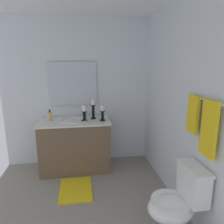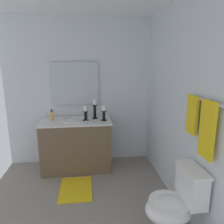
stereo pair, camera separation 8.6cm
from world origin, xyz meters
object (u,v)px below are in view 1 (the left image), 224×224
(candle_holder_tall, at_px, (103,113))
(toilet, at_px, (177,204))
(sink_basin, at_px, (74,123))
(towel_bar, at_px, (204,100))
(bath_mat, at_px, (76,189))
(towel_center, at_px, (209,129))
(candle_holder_mid, at_px, (84,113))
(mirror, at_px, (73,84))
(candle_holder_short, at_px, (93,108))
(soap_bottle, at_px, (50,116))
(vanity_cabinet, at_px, (75,145))
(towel_near_vanity, at_px, (193,114))

(candle_holder_tall, bearing_deg, toilet, 20.70)
(sink_basin, height_order, towel_bar, towel_bar)
(candle_holder_tall, xyz_separation_m, toilet, (1.50, 0.57, -0.59))
(candle_holder_tall, xyz_separation_m, bath_mat, (0.55, -0.45, -0.95))
(towel_center, bearing_deg, candle_holder_mid, -146.73)
(mirror, height_order, candle_holder_short, mirror)
(towel_bar, distance_m, towel_center, 0.28)
(towel_center, relative_size, bath_mat, 0.86)
(sink_basin, xyz_separation_m, towel_bar, (1.51, 1.23, 0.60))
(candle_holder_mid, distance_m, soap_bottle, 0.54)
(candle_holder_mid, height_order, bath_mat, candle_holder_mid)
(candle_holder_mid, bearing_deg, vanity_cabinet, -104.51)
(mirror, distance_m, towel_bar, 2.18)
(soap_bottle, relative_size, towel_bar, 0.32)
(vanity_cabinet, relative_size, towel_center, 2.18)
(vanity_cabinet, height_order, sink_basin, sink_basin)
(vanity_cabinet, bearing_deg, sink_basin, 90.00)
(candle_holder_mid, xyz_separation_m, towel_bar, (1.47, 1.07, 0.44))
(towel_center, bearing_deg, candle_holder_tall, -153.93)
(bath_mat, bearing_deg, sink_basin, 179.91)
(towel_near_vanity, bearing_deg, towel_center, 0.00)
(candle_holder_tall, relative_size, candle_holder_short, 0.76)
(candle_holder_tall, height_order, towel_near_vanity, towel_near_vanity)
(sink_basin, height_order, candle_holder_mid, candle_holder_mid)
(towel_near_vanity, bearing_deg, mirror, -143.65)
(sink_basin, bearing_deg, vanity_cabinet, -90.00)
(candle_holder_tall, relative_size, towel_center, 0.47)
(soap_bottle, bearing_deg, towel_near_vanity, 48.33)
(bath_mat, bearing_deg, vanity_cabinet, -180.00)
(candle_holder_tall, bearing_deg, towel_bar, 28.78)
(soap_bottle, bearing_deg, towel_center, 43.18)
(vanity_cabinet, bearing_deg, towel_near_vanity, 41.55)
(candle_holder_tall, distance_m, candle_holder_short, 0.21)
(towel_bar, height_order, bath_mat, towel_bar)
(towel_center, bearing_deg, toilet, -110.35)
(candle_holder_mid, distance_m, towel_near_vanity, 1.72)
(vanity_cabinet, bearing_deg, mirror, 179.99)
(mirror, bearing_deg, candle_holder_mid, 26.50)
(towel_bar, relative_size, towel_near_vanity, 1.45)
(sink_basin, height_order, soap_bottle, soap_bottle)
(sink_basin, bearing_deg, bath_mat, -0.09)
(towel_near_vanity, bearing_deg, bath_mat, -121.57)
(mirror, distance_m, candle_holder_short, 0.53)
(candle_holder_mid, relative_size, towel_center, 0.47)
(candle_holder_tall, distance_m, candle_holder_mid, 0.29)
(soap_bottle, relative_size, towel_center, 0.35)
(mirror, height_order, candle_holder_mid, mirror)
(bath_mat, bearing_deg, candle_holder_mid, 164.64)
(vanity_cabinet, bearing_deg, candle_holder_short, 103.50)
(mirror, xyz_separation_m, towel_center, (1.93, 1.22, -0.23))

